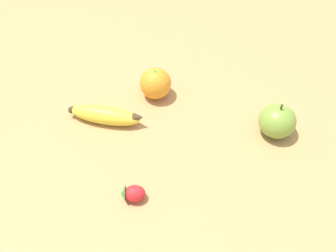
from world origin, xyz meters
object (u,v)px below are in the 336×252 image
(banana, at_px, (106,115))
(apple, at_px, (277,121))
(orange, at_px, (156,84))
(strawberry, at_px, (132,193))

(banana, height_order, apple, apple)
(banana, xyz_separation_m, orange, (0.13, -0.06, 0.02))
(banana, bearing_deg, orange, 50.33)
(apple, bearing_deg, strawberry, 146.84)
(apple, bearing_deg, banana, 112.80)
(strawberry, bearing_deg, orange, -99.35)
(banana, relative_size, apple, 2.06)
(orange, relative_size, strawberry, 1.36)
(orange, height_order, apple, apple)
(orange, xyz_separation_m, apple, (0.02, -0.29, -0.00))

